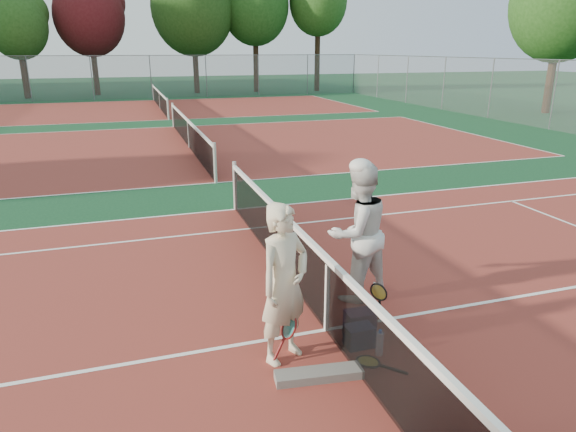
{
  "coord_description": "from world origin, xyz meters",
  "views": [
    {
      "loc": [
        -2.26,
        -5.41,
        3.47
      ],
      "look_at": [
        0.0,
        1.62,
        1.05
      ],
      "focal_mm": 32.0,
      "sensor_mm": 36.0,
      "label": 1
    }
  ],
  "objects_px": {
    "player_b": "(358,233)",
    "racket_spare": "(368,362)",
    "player_a": "(284,284)",
    "racket_red": "(289,339)",
    "sports_bag_navy": "(359,336)",
    "net_main": "(327,294)",
    "water_bottle": "(380,344)",
    "sports_bag_purple": "(360,322)",
    "racket_black_held": "(378,303)"
  },
  "relations": [
    {
      "from": "player_a",
      "to": "racket_spare",
      "type": "xyz_separation_m",
      "value": [
        0.89,
        -0.42,
        -0.93
      ]
    },
    {
      "from": "net_main",
      "to": "player_b",
      "type": "relative_size",
      "value": 5.5
    },
    {
      "from": "racket_red",
      "to": "player_b",
      "type": "bearing_deg",
      "value": 28.65
    },
    {
      "from": "player_a",
      "to": "water_bottle",
      "type": "height_order",
      "value": "player_a"
    },
    {
      "from": "racket_black_held",
      "to": "sports_bag_purple",
      "type": "xyz_separation_m",
      "value": [
        -0.32,
        -0.14,
        -0.14
      ]
    },
    {
      "from": "player_a",
      "to": "sports_bag_navy",
      "type": "relative_size",
      "value": 5.56
    },
    {
      "from": "sports_bag_navy",
      "to": "sports_bag_purple",
      "type": "relative_size",
      "value": 0.93
    },
    {
      "from": "player_b",
      "to": "racket_spare",
      "type": "bearing_deg",
      "value": 56.71
    },
    {
      "from": "player_b",
      "to": "player_a",
      "type": "bearing_deg",
      "value": 24.88
    },
    {
      "from": "net_main",
      "to": "player_a",
      "type": "xyz_separation_m",
      "value": [
        -0.69,
        -0.41,
        0.44
      ]
    },
    {
      "from": "net_main",
      "to": "player_a",
      "type": "relative_size",
      "value": 5.81
    },
    {
      "from": "racket_red",
      "to": "sports_bag_navy",
      "type": "distance_m",
      "value": 0.91
    },
    {
      "from": "player_a",
      "to": "player_b",
      "type": "distance_m",
      "value": 1.85
    },
    {
      "from": "net_main",
      "to": "racket_spare",
      "type": "bearing_deg",
      "value": -76.88
    },
    {
      "from": "racket_black_held",
      "to": "sports_bag_purple",
      "type": "height_order",
      "value": "racket_black_held"
    },
    {
      "from": "racket_black_held",
      "to": "racket_spare",
      "type": "bearing_deg",
      "value": 18.72
    },
    {
      "from": "player_a",
      "to": "racket_red",
      "type": "xyz_separation_m",
      "value": [
        0.04,
        -0.07,
        -0.67
      ]
    },
    {
      "from": "player_a",
      "to": "racket_spare",
      "type": "relative_size",
      "value": 3.15
    },
    {
      "from": "player_b",
      "to": "sports_bag_purple",
      "type": "relative_size",
      "value": 5.46
    },
    {
      "from": "sports_bag_navy",
      "to": "racket_black_held",
      "type": "bearing_deg",
      "value": 42.41
    },
    {
      "from": "player_a",
      "to": "sports_bag_navy",
      "type": "height_order",
      "value": "player_a"
    },
    {
      "from": "racket_black_held",
      "to": "sports_bag_navy",
      "type": "height_order",
      "value": "racket_black_held"
    },
    {
      "from": "racket_red",
      "to": "racket_black_held",
      "type": "relative_size",
      "value": 0.93
    },
    {
      "from": "player_b",
      "to": "sports_bag_navy",
      "type": "relative_size",
      "value": 5.86
    },
    {
      "from": "net_main",
      "to": "sports_bag_navy",
      "type": "bearing_deg",
      "value": -62.21
    },
    {
      "from": "player_b",
      "to": "sports_bag_navy",
      "type": "distance_m",
      "value": 1.57
    },
    {
      "from": "racket_black_held",
      "to": "player_b",
      "type": "bearing_deg",
      "value": -131.46
    },
    {
      "from": "sports_bag_navy",
      "to": "sports_bag_purple",
      "type": "height_order",
      "value": "sports_bag_purple"
    },
    {
      "from": "racket_red",
      "to": "racket_spare",
      "type": "bearing_deg",
      "value": -34.37
    },
    {
      "from": "sports_bag_purple",
      "to": "net_main",
      "type": "bearing_deg",
      "value": 154.86
    },
    {
      "from": "player_b",
      "to": "racket_red",
      "type": "bearing_deg",
      "value": 27.24
    },
    {
      "from": "net_main",
      "to": "player_b",
      "type": "xyz_separation_m",
      "value": [
        0.75,
        0.74,
        0.49
      ]
    },
    {
      "from": "player_b",
      "to": "water_bottle",
      "type": "height_order",
      "value": "player_b"
    },
    {
      "from": "water_bottle",
      "to": "player_a",
      "type": "bearing_deg",
      "value": 163.98
    },
    {
      "from": "racket_red",
      "to": "sports_bag_navy",
      "type": "height_order",
      "value": "racket_red"
    },
    {
      "from": "sports_bag_purple",
      "to": "racket_black_held",
      "type": "bearing_deg",
      "value": 23.63
    },
    {
      "from": "water_bottle",
      "to": "player_b",
      "type": "bearing_deg",
      "value": 75.89
    },
    {
      "from": "racket_black_held",
      "to": "sports_bag_purple",
      "type": "bearing_deg",
      "value": -14.39
    },
    {
      "from": "net_main",
      "to": "water_bottle",
      "type": "distance_m",
      "value": 0.89
    },
    {
      "from": "racket_spare",
      "to": "sports_bag_purple",
      "type": "bearing_deg",
      "value": -59.1
    },
    {
      "from": "player_a",
      "to": "sports_bag_navy",
      "type": "xyz_separation_m",
      "value": [
        0.94,
        -0.06,
        -0.81
      ]
    },
    {
      "from": "racket_red",
      "to": "water_bottle",
      "type": "height_order",
      "value": "racket_red"
    },
    {
      "from": "player_a",
      "to": "racket_red",
      "type": "bearing_deg",
      "value": -91.17
    },
    {
      "from": "net_main",
      "to": "player_b",
      "type": "height_order",
      "value": "player_b"
    },
    {
      "from": "racket_spare",
      "to": "sports_bag_purple",
      "type": "xyz_separation_m",
      "value": [
        0.19,
        0.64,
        0.13
      ]
    },
    {
      "from": "net_main",
      "to": "player_a",
      "type": "height_order",
      "value": "player_a"
    },
    {
      "from": "racket_red",
      "to": "racket_spare",
      "type": "height_order",
      "value": "racket_red"
    },
    {
      "from": "racket_spare",
      "to": "sports_bag_navy",
      "type": "height_order",
      "value": "sports_bag_navy"
    },
    {
      "from": "racket_spare",
      "to": "sports_bag_navy",
      "type": "relative_size",
      "value": 1.76
    },
    {
      "from": "sports_bag_navy",
      "to": "water_bottle",
      "type": "distance_m",
      "value": 0.29
    }
  ]
}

